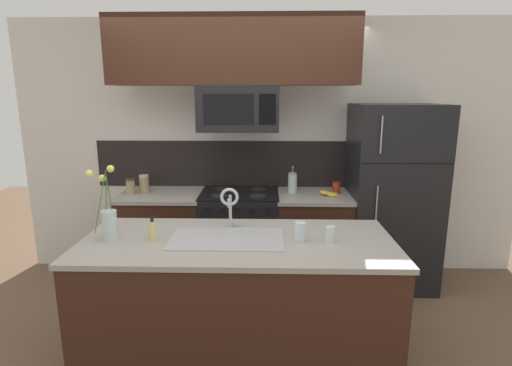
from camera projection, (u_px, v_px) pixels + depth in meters
name	position (u px, v px, depth m)	size (l,w,h in m)	color
ground_plane	(233.00, 330.00, 3.22)	(10.00, 10.00, 0.00)	brown
rear_partition	(270.00, 149.00, 4.18)	(5.20, 0.10, 2.60)	silver
splash_band	(241.00, 164.00, 4.17)	(3.02, 0.01, 0.48)	black
back_counter_left	(164.00, 237.00, 4.02)	(0.81, 0.65, 0.91)	#381E14
back_counter_right	(313.00, 238.00, 3.98)	(0.73, 0.65, 0.91)	#381E14
stove_range	(240.00, 237.00, 4.00)	(0.76, 0.64, 0.93)	black
microwave	(239.00, 108.00, 3.70)	(0.74, 0.40, 0.42)	black
upper_cabinet_band	(233.00, 51.00, 3.56)	(2.24, 0.34, 0.60)	#381E14
refrigerator	(391.00, 197.00, 3.89)	(0.81, 0.74, 1.77)	black
storage_jar_tall	(131.00, 186.00, 3.88)	(0.08, 0.08, 0.15)	#997F5B
storage_jar_medium	(144.00, 184.00, 3.94)	(0.09, 0.09, 0.18)	#997F5B
banana_bunch	(329.00, 194.00, 3.82)	(0.19, 0.16, 0.08)	yellow
french_press	(292.00, 183.00, 3.93)	(0.09, 0.09, 0.27)	silver
coffee_tin	(336.00, 188.00, 3.91)	(0.08, 0.08, 0.11)	#B22D23
island_counter	(238.00, 301.00, 2.78)	(2.10, 0.90, 0.91)	#381E14
kitchen_sink	(228.00, 249.00, 2.70)	(0.76, 0.44, 0.16)	#ADAFB5
sink_faucet	(230.00, 202.00, 2.85)	(0.14, 0.14, 0.31)	#B7BABF
dish_soap_bottle	(152.00, 230.00, 2.65)	(0.06, 0.05, 0.16)	#DBCC75
drinking_glass	(300.00, 232.00, 2.64)	(0.07, 0.07, 0.13)	silver
spare_glass	(330.00, 233.00, 2.65)	(0.06, 0.06, 0.10)	silver
flower_vase	(109.00, 221.00, 2.65)	(0.15, 0.17, 0.50)	silver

